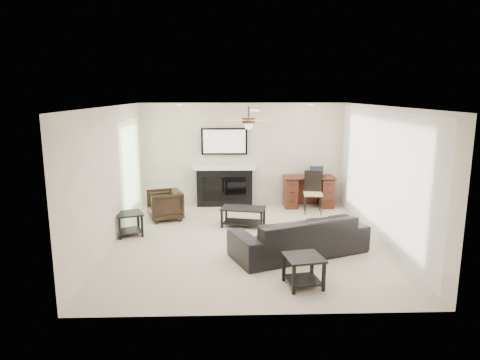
{
  "coord_description": "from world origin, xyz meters",
  "views": [
    {
      "loc": [
        -0.4,
        -7.66,
        2.73
      ],
      "look_at": [
        -0.14,
        0.48,
        1.07
      ],
      "focal_mm": 32.0,
      "sensor_mm": 36.0,
      "label": 1
    }
  ],
  "objects": [
    {
      "name": "fireplace_unit",
      "position": [
        -0.46,
        2.58,
        0.95
      ],
      "size": [
        1.52,
        0.34,
        1.91
      ],
      "primitive_type": "cube",
      "color": "black",
      "rests_on": "ground"
    },
    {
      "name": "desk",
      "position": [
        1.58,
        2.4,
        0.38
      ],
      "size": [
        1.22,
        0.56,
        0.76
      ],
      "primitive_type": "cube",
      "color": "#36160D",
      "rests_on": "ground"
    },
    {
      "name": "end_table_left",
      "position": [
        -2.31,
        0.4,
        0.23
      ],
      "size": [
        0.65,
        0.65,
        0.45
      ],
      "primitive_type": "cube",
      "rotation": [
        0.0,
        0.0,
        0.37
      ],
      "color": "black",
      "rests_on": "ground"
    },
    {
      "name": "armchair",
      "position": [
        -1.76,
        1.45,
        0.32
      ],
      "size": [
        0.9,
        0.89,
        0.65
      ],
      "primitive_type": "imported",
      "rotation": [
        0.0,
        0.0,
        -1.24
      ],
      "color": "black",
      "rests_on": "ground"
    },
    {
      "name": "room_shell",
      "position": [
        0.19,
        0.08,
        1.68
      ],
      "size": [
        5.5,
        5.54,
        2.52
      ],
      "color": "beige",
      "rests_on": "ground"
    },
    {
      "name": "desk_chair",
      "position": [
        1.58,
        1.85,
        0.48
      ],
      "size": [
        0.47,
        0.49,
        0.97
      ],
      "primitive_type": "cube",
      "rotation": [
        0.0,
        0.0,
        -0.12
      ],
      "color": "black",
      "rests_on": "ground"
    },
    {
      "name": "coffee_table",
      "position": [
        -0.06,
        0.9,
        0.2
      ],
      "size": [
        0.99,
        0.69,
        0.4
      ],
      "primitive_type": "cube",
      "rotation": [
        0.0,
        0.0,
        -0.22
      ],
      "color": "black",
      "rests_on": "ground"
    },
    {
      "name": "sofa",
      "position": [
        0.84,
        -0.7,
        0.34
      ],
      "size": [
        2.5,
        1.71,
        0.68
      ],
      "primitive_type": "imported",
      "rotation": [
        0.0,
        0.0,
        3.52
      ],
      "color": "black",
      "rests_on": "ground"
    },
    {
      "name": "laptop",
      "position": [
        1.78,
        2.38,
        0.88
      ],
      "size": [
        0.33,
        0.24,
        0.23
      ],
      "primitive_type": "cube",
      "color": "black",
      "rests_on": "desk"
    },
    {
      "name": "end_table_near",
      "position": [
        0.69,
        -1.95,
        0.23
      ],
      "size": [
        0.61,
        0.61,
        0.45
      ],
      "primitive_type": "cube",
      "rotation": [
        0.0,
        0.0,
        0.18
      ],
      "color": "black",
      "rests_on": "ground"
    }
  ]
}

